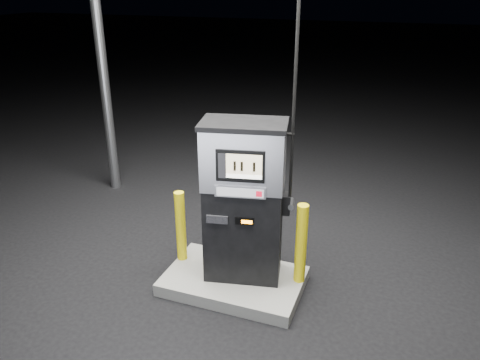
% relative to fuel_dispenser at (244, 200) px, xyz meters
% --- Properties ---
extents(ground, '(80.00, 80.00, 0.00)m').
position_rel_fuel_dispenser_xyz_m(ground, '(-0.09, -0.10, -1.10)').
color(ground, black).
rests_on(ground, ground).
extents(pump_island, '(1.60, 1.00, 0.15)m').
position_rel_fuel_dispenser_xyz_m(pump_island, '(-0.09, -0.10, -1.03)').
color(pump_island, slate).
rests_on(pump_island, ground).
extents(fuel_dispenser, '(1.07, 0.73, 3.85)m').
position_rel_fuel_dispenser_xyz_m(fuel_dispenser, '(0.00, 0.00, 0.00)').
color(fuel_dispenser, black).
rests_on(fuel_dispenser, pump_island).
extents(bollard_left, '(0.14, 0.14, 0.90)m').
position_rel_fuel_dispenser_xyz_m(bollard_left, '(-0.83, 0.03, -0.50)').
color(bollard_left, yellow).
rests_on(bollard_left, pump_island).
extents(bollard_right, '(0.15, 0.15, 0.97)m').
position_rel_fuel_dispenser_xyz_m(bollard_right, '(0.65, 0.09, -0.47)').
color(bollard_right, yellow).
rests_on(bollard_right, pump_island).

